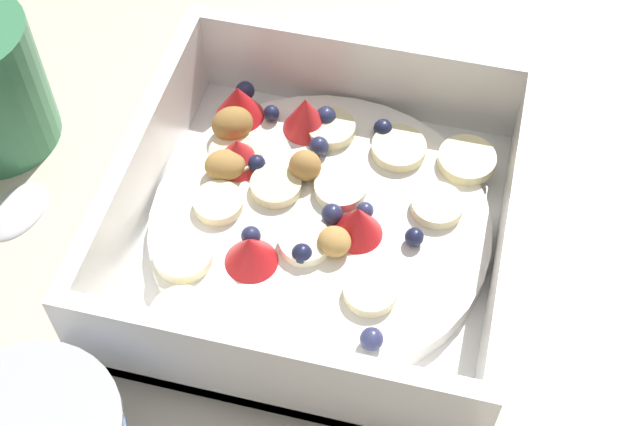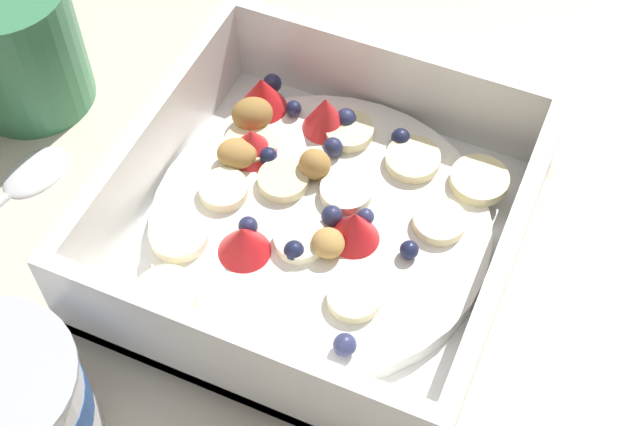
% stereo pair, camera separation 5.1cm
% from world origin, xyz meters
% --- Properties ---
extents(ground_plane, '(2.40, 2.40, 0.00)m').
position_xyz_m(ground_plane, '(0.00, 0.00, 0.00)').
color(ground_plane, beige).
extents(fruit_bowl, '(0.22, 0.22, 0.07)m').
position_xyz_m(fruit_bowl, '(0.01, 0.01, 0.02)').
color(fruit_bowl, white).
rests_on(fruit_bowl, ground).
extents(spoon, '(0.06, 0.17, 0.01)m').
position_xyz_m(spoon, '(0.20, 0.06, 0.00)').
color(spoon, silver).
rests_on(spoon, ground).
extents(yogurt_cup, '(0.08, 0.08, 0.08)m').
position_xyz_m(yogurt_cup, '(0.10, 0.18, 0.04)').
color(yogurt_cup, white).
rests_on(yogurt_cup, ground).
extents(coffee_mug, '(0.08, 0.11, 0.09)m').
position_xyz_m(coffee_mug, '(0.23, -0.02, 0.05)').
color(coffee_mug, '#3D8456').
rests_on(coffee_mug, ground).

